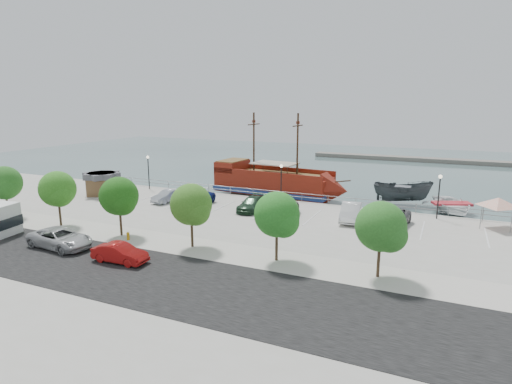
% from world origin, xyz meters
% --- Properties ---
extents(ground, '(160.00, 160.00, 0.00)m').
position_xyz_m(ground, '(0.00, 0.00, -1.00)').
color(ground, '#36504F').
extents(land_slab, '(100.00, 58.00, 1.20)m').
position_xyz_m(land_slab, '(0.00, -21.00, -0.60)').
color(land_slab, '#A19F92').
rests_on(land_slab, ground).
extents(street, '(100.00, 8.00, 0.04)m').
position_xyz_m(street, '(0.00, -16.00, 0.01)').
color(street, black).
rests_on(street, land_slab).
extents(sidewalk, '(100.00, 4.00, 0.05)m').
position_xyz_m(sidewalk, '(0.00, -10.00, 0.01)').
color(sidewalk, '#BAB4A5').
rests_on(sidewalk, land_slab).
extents(seawall_railing, '(50.00, 0.06, 1.00)m').
position_xyz_m(seawall_railing, '(0.00, 7.80, 0.53)').
color(seawall_railing, gray).
rests_on(seawall_railing, land_slab).
extents(far_shore, '(40.00, 3.00, 0.80)m').
position_xyz_m(far_shore, '(10.00, 55.00, -0.60)').
color(far_shore, '#6A6559').
rests_on(far_shore, ground).
extents(pirate_ship, '(17.78, 6.29, 11.10)m').
position_xyz_m(pirate_ship, '(-2.17, 12.54, 0.86)').
color(pirate_ship, maroon).
rests_on(pirate_ship, ground).
extents(patrol_boat, '(7.16, 4.12, 2.61)m').
position_xyz_m(patrol_boat, '(11.99, 15.18, 0.30)').
color(patrol_boat, '#3C4245').
rests_on(patrol_boat, ground).
extents(speedboat, '(7.12, 8.22, 1.43)m').
position_xyz_m(speedboat, '(17.32, 13.38, -0.29)').
color(speedboat, white).
rests_on(speedboat, ground).
extents(dock_west, '(6.78, 3.82, 0.37)m').
position_xyz_m(dock_west, '(-13.68, 9.20, -0.81)').
color(dock_west, slate).
rests_on(dock_west, ground).
extents(dock_mid, '(7.36, 2.43, 0.42)m').
position_xyz_m(dock_mid, '(7.12, 9.20, -0.79)').
color(dock_mid, gray).
rests_on(dock_mid, ground).
extents(dock_east, '(6.74, 3.87, 0.37)m').
position_xyz_m(dock_east, '(15.25, 9.20, -0.81)').
color(dock_east, slate).
rests_on(dock_east, ground).
extents(shed, '(4.31, 4.31, 2.69)m').
position_xyz_m(shed, '(-20.97, 1.49, 1.43)').
color(shed, brown).
rests_on(shed, land_slab).
extents(canopy_tent, '(4.22, 4.22, 3.14)m').
position_xyz_m(canopy_tent, '(20.89, 5.55, 2.73)').
color(canopy_tent, slate).
rests_on(canopy_tent, land_slab).
extents(street_van, '(5.56, 2.86, 1.50)m').
position_xyz_m(street_van, '(-10.18, -14.28, 0.75)').
color(street_van, '#ABADAE').
rests_on(street_van, street).
extents(street_sedan, '(4.12, 1.56, 1.34)m').
position_xyz_m(street_sedan, '(-3.88, -14.79, 0.67)').
color(street_sedan, '#A91311').
rests_on(street_sedan, street).
extents(fire_hydrant, '(0.25, 0.25, 0.72)m').
position_xyz_m(fire_hydrant, '(-6.60, -10.80, 0.39)').
color(fire_hydrant, '#C88A12').
rests_on(fire_hydrant, sidewalk).
extents(lamp_post_left, '(0.36, 0.36, 4.28)m').
position_xyz_m(lamp_post_left, '(-18.00, 6.50, 2.94)').
color(lamp_post_left, black).
rests_on(lamp_post_left, land_slab).
extents(lamp_post_mid, '(0.36, 0.36, 4.28)m').
position_xyz_m(lamp_post_mid, '(0.00, 6.50, 2.94)').
color(lamp_post_mid, black).
rests_on(lamp_post_mid, land_slab).
extents(lamp_post_right, '(0.36, 0.36, 4.28)m').
position_xyz_m(lamp_post_right, '(16.00, 6.50, 2.94)').
color(lamp_post_right, black).
rests_on(lamp_post_right, land_slab).
extents(tree_a, '(3.30, 3.20, 5.00)m').
position_xyz_m(tree_a, '(-21.85, -10.07, 3.30)').
color(tree_a, '#473321').
rests_on(tree_a, sidewalk).
extents(tree_b, '(3.30, 3.20, 5.00)m').
position_xyz_m(tree_b, '(-14.85, -10.07, 3.30)').
color(tree_b, '#473321').
rests_on(tree_b, sidewalk).
extents(tree_c, '(3.30, 3.20, 5.00)m').
position_xyz_m(tree_c, '(-7.85, -10.07, 3.30)').
color(tree_c, '#473321').
rests_on(tree_c, sidewalk).
extents(tree_d, '(3.30, 3.20, 5.00)m').
position_xyz_m(tree_d, '(-0.85, -10.07, 3.30)').
color(tree_d, '#473321').
rests_on(tree_d, sidewalk).
extents(tree_e, '(3.30, 3.20, 5.00)m').
position_xyz_m(tree_e, '(6.15, -10.07, 3.30)').
color(tree_e, '#473321').
rests_on(tree_e, sidewalk).
extents(tree_f, '(3.30, 3.20, 5.00)m').
position_xyz_m(tree_f, '(13.15, -10.07, 3.30)').
color(tree_f, '#473321').
rests_on(tree_f, sidewalk).
extents(parked_car_b, '(2.09, 4.26, 1.34)m').
position_xyz_m(parked_car_b, '(-11.63, 1.69, 0.67)').
color(parked_car_b, '#A3A8B2').
rests_on(parked_car_b, land_slab).
extents(parked_car_c, '(3.02, 5.61, 1.50)m').
position_xyz_m(parked_car_c, '(-8.18, 1.51, 0.75)').
color(parked_car_c, navy).
rests_on(parked_car_c, land_slab).
extents(parked_car_d, '(2.09, 4.84, 1.39)m').
position_xyz_m(parked_car_d, '(-1.47, 2.07, 0.69)').
color(parked_car_d, '#1C3923').
rests_on(parked_car_d, land_slab).
extents(parked_car_e, '(2.21, 4.50, 1.48)m').
position_xyz_m(parked_car_e, '(2.62, 1.37, 0.74)').
color(parked_car_e, black).
rests_on(parked_car_e, land_slab).
extents(parked_car_f, '(2.30, 5.13, 1.63)m').
position_xyz_m(parked_car_f, '(8.57, 2.51, 0.82)').
color(parked_car_f, white).
rests_on(parked_car_f, land_slab).
extents(parked_car_g, '(3.20, 5.80, 1.54)m').
position_xyz_m(parked_car_g, '(12.32, 2.05, 0.77)').
color(parked_car_g, slate).
rests_on(parked_car_g, land_slab).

